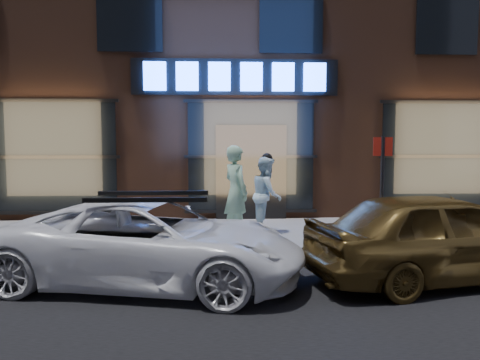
{
  "coord_description": "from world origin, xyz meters",
  "views": [
    {
      "loc": [
        -0.89,
        -7.96,
        2.01
      ],
      "look_at": [
        -0.4,
        1.6,
        1.2
      ],
      "focal_mm": 35.0,
      "sensor_mm": 36.0,
      "label": 1
    }
  ],
  "objects_px": {
    "gold_sedan": "(439,236)",
    "white_suv": "(150,242)",
    "man_bowtie": "(236,192)",
    "man_cap": "(267,194)",
    "sign_post": "(382,183)"
  },
  "relations": [
    {
      "from": "man_cap",
      "to": "gold_sedan",
      "type": "relative_size",
      "value": 0.43
    },
    {
      "from": "man_bowtie",
      "to": "gold_sedan",
      "type": "distance_m",
      "value": 4.21
    },
    {
      "from": "man_bowtie",
      "to": "gold_sedan",
      "type": "height_order",
      "value": "man_bowtie"
    },
    {
      "from": "man_bowtie",
      "to": "man_cap",
      "type": "relative_size",
      "value": 1.15
    },
    {
      "from": "man_bowtie",
      "to": "sign_post",
      "type": "relative_size",
      "value": 0.91
    },
    {
      "from": "gold_sedan",
      "to": "white_suv",
      "type": "bearing_deg",
      "value": 77.07
    },
    {
      "from": "white_suv",
      "to": "gold_sedan",
      "type": "xyz_separation_m",
      "value": [
        4.09,
        -0.07,
        0.06
      ]
    },
    {
      "from": "sign_post",
      "to": "gold_sedan",
      "type": "bearing_deg",
      "value": -74.9
    },
    {
      "from": "man_bowtie",
      "to": "man_cap",
      "type": "bearing_deg",
      "value": -79.44
    },
    {
      "from": "white_suv",
      "to": "sign_post",
      "type": "bearing_deg",
      "value": -54.15
    },
    {
      "from": "man_bowtie",
      "to": "sign_post",
      "type": "height_order",
      "value": "sign_post"
    },
    {
      "from": "man_bowtie",
      "to": "white_suv",
      "type": "xyz_separation_m",
      "value": [
        -1.32,
        -3.09,
        -0.36
      ]
    },
    {
      "from": "man_bowtie",
      "to": "sign_post",
      "type": "xyz_separation_m",
      "value": [
        2.55,
        -1.4,
        0.31
      ]
    },
    {
      "from": "white_suv",
      "to": "gold_sedan",
      "type": "relative_size",
      "value": 1.12
    },
    {
      "from": "white_suv",
      "to": "man_cap",
      "type": "bearing_deg",
      "value": -16.79
    }
  ]
}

